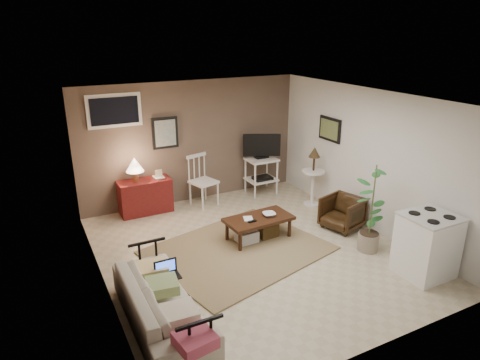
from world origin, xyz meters
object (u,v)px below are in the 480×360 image
tv_stand (262,163)px  potted_plant (372,205)px  sofa (161,297)px  stove (427,245)px  spindle_chair (203,182)px  side_table (314,170)px  armchair (342,211)px  coffee_table (258,227)px  red_console (144,193)px

tv_stand → potted_plant: potted_plant is taller
sofa → stove: size_ratio=2.06×
spindle_chair → potted_plant: size_ratio=0.70×
side_table → armchair: bearing=-98.2°
armchair → potted_plant: 0.94m
sofa → stove: bearing=-100.1°
tv_stand → armchair: 2.17m
coffee_table → potted_plant: bearing=-39.1°
coffee_table → tv_stand: (1.10, 1.80, 0.45)m
red_console → potted_plant: size_ratio=0.78×
tv_stand → side_table: size_ratio=1.08×
tv_stand → stove: size_ratio=1.39×
tv_stand → potted_plant: (0.27, -2.92, 0.08)m
red_console → armchair: (2.88, -2.24, -0.07)m
armchair → sofa: bearing=-89.6°
armchair → stove: bearing=-13.7°
spindle_chair → tv_stand: bearing=-0.4°
sofa → spindle_chair: size_ratio=1.89×
spindle_chair → stove: size_ratio=1.09×
sofa → side_table: (3.75, 2.14, 0.37)m
coffee_table → potted_plant: (1.37, -1.11, 0.53)m
red_console → tv_stand: tv_stand is taller
stove → coffee_table: bearing=128.3°
sofa → side_table: size_ratio=1.60×
spindle_chair → stove: spindle_chair is taller
spindle_chair → red_console: bearing=173.2°
coffee_table → sofa: size_ratio=0.60×
spindle_chair → stove: (1.80, -3.81, -0.01)m
red_console → spindle_chair: bearing=-6.8°
tv_stand → armchair: bearing=-78.9°
red_console → armchair: size_ratio=1.77×
potted_plant → stove: 0.96m
coffee_table → potted_plant: 1.84m
coffee_table → spindle_chair: (-0.22, 1.81, 0.24)m
red_console → spindle_chair: red_console is taller
potted_plant → stove: potted_plant is taller
side_table → potted_plant: 1.92m
tv_stand → side_table: tv_stand is taller
coffee_table → red_console: 2.38m
sofa → side_table: bearing=-60.3°
sofa → spindle_chair: bearing=-30.4°
coffee_table → spindle_chair: 1.84m
sofa → tv_stand: 4.49m
sofa → tv_stand: bearing=-45.2°
tv_stand → armchair: size_ratio=2.04×
sofa → tv_stand: tv_stand is taller
side_table → potted_plant: bearing=-99.1°
tv_stand → stove: (0.48, -3.80, -0.22)m
red_console → potted_plant: (2.73, -3.06, 0.38)m
spindle_chair → armchair: (1.74, -2.11, -0.16)m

